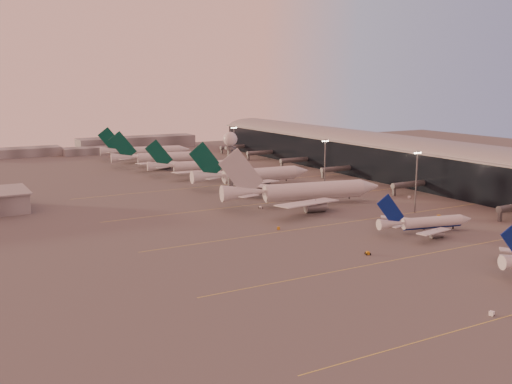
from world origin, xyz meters
TOP-DOWN VIEW (x-y plane):
  - ground at (0.00, 0.00)m, footprint 700.00×700.00m
  - taxiway_markings at (30.00, 56.00)m, footprint 180.00×185.25m
  - terminal at (107.88, 110.09)m, footprint 57.00×362.00m
  - radar_tower at (5.00, 120.00)m, footprint 6.40×6.40m
  - mast_b at (55.00, 55.00)m, footprint 3.60×0.56m
  - mast_c at (50.00, 110.00)m, footprint 3.60×0.56m
  - mast_d at (48.00, 200.00)m, footprint 3.60×0.56m
  - distant_horizon at (2.62, 325.14)m, footprint 165.00×37.50m
  - narrowbody_mid at (35.10, 29.18)m, footprint 37.18×29.36m
  - widebody_white at (23.94, 88.68)m, footprint 71.98×57.15m
  - greentail_a at (27.51, 140.08)m, footprint 64.71×52.10m
  - greentail_b at (18.17, 186.55)m, footprint 55.50×44.31m
  - greentail_c at (12.41, 227.87)m, footprint 61.14×48.94m
  - greentail_d at (15.48, 265.87)m, footprint 60.07×48.07m
  - gsv_truck_a at (-6.01, -32.99)m, footprint 5.85×3.60m
  - gsv_tug_mid at (0.27, 18.14)m, footprint 3.88×3.05m
  - gsv_truck_b at (56.75, 43.20)m, footprint 6.53×4.08m
  - gsv_truck_c at (-7.12, 58.34)m, footprint 4.15×5.32m
  - gsv_catering_b at (73.91, 77.81)m, footprint 5.03×2.47m
  - gsv_tug_far at (4.58, 91.64)m, footprint 2.22×3.37m
  - gsv_tug_hangar at (55.36, 153.25)m, footprint 3.26×2.27m

SIDE VIEW (x-z plane):
  - ground at x=0.00m, z-range 0.00..0.00m
  - taxiway_markings at x=30.00m, z-range 0.00..0.02m
  - gsv_tug_hangar at x=55.36m, z-range 0.01..0.87m
  - gsv_tug_far at x=4.58m, z-range 0.01..0.93m
  - gsv_tug_mid at x=0.27m, z-range 0.01..0.98m
  - gsv_truck_c at x=-7.12m, z-range 0.02..2.08m
  - gsv_truck_a at x=-6.01m, z-range 0.02..2.25m
  - gsv_truck_b at x=56.75m, z-range 0.03..2.51m
  - gsv_catering_b at x=73.91m, z-range 0.00..4.09m
  - narrowbody_mid at x=35.10m, z-range -4.38..10.33m
  - greentail_b at x=18.17m, z-range -6.63..13.87m
  - distant_horizon at x=2.62m, z-range -0.61..8.39m
  - greentail_d at x=15.48m, z-range -7.12..14.91m
  - greentail_c at x=12.41m, z-range -7.25..15.16m
  - greentail_a at x=27.51m, z-range -7.60..15.90m
  - widebody_white at x=23.94m, z-range -8.35..17.21m
  - terminal at x=107.88m, z-range -1.00..22.04m
  - mast_b at x=55.00m, z-range 1.24..26.24m
  - mast_c at x=50.00m, z-range 1.24..26.24m
  - mast_d at x=48.00m, z-range 1.24..26.24m
  - radar_tower at x=5.00m, z-range 5.40..36.50m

